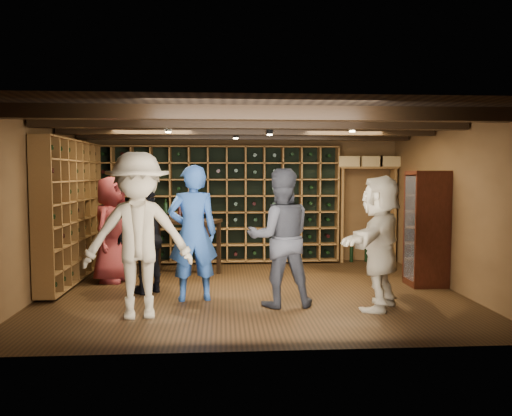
{
  "coord_description": "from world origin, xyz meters",
  "views": [
    {
      "loc": [
        -0.41,
        -7.27,
        1.74
      ],
      "look_at": [
        0.08,
        0.2,
        1.22
      ],
      "focal_mm": 35.0,
      "sensor_mm": 36.0,
      "label": 1
    }
  ],
  "objects": [
    {
      "name": "guest_red_floral",
      "position": [
        -2.21,
        0.79,
        0.84
      ],
      "size": [
        0.75,
        0.94,
        1.69
      ],
      "primitive_type": "imported",
      "rotation": [
        0.0,
        0.0,
        1.29
      ],
      "color": "maroon",
      "rests_on": "ground"
    },
    {
      "name": "guest_khaki",
      "position": [
        -1.44,
        -1.25,
        1.0
      ],
      "size": [
        1.39,
        0.93,
        1.99
      ],
      "primitive_type": "imported",
      "rotation": [
        0.0,
        0.0,
        0.16
      ],
      "color": "gray",
      "rests_on": "ground"
    },
    {
      "name": "ground",
      "position": [
        0.0,
        0.0,
        0.0
      ],
      "size": [
        6.0,
        6.0,
        0.0
      ],
      "primitive_type": "plane",
      "color": "black",
      "rests_on": "ground"
    },
    {
      "name": "tasting_table",
      "position": [
        -1.14,
        1.27,
        0.83
      ],
      "size": [
        1.4,
        1.03,
        1.23
      ],
      "rotation": [
        0.0,
        0.0,
        -0.35
      ],
      "color": "black",
      "rests_on": "ground"
    },
    {
      "name": "crate_shelf",
      "position": [
        2.41,
        2.32,
        1.57
      ],
      "size": [
        1.2,
        0.32,
        2.07
      ],
      "color": "brown",
      "rests_on": "ground"
    },
    {
      "name": "guest_beige",
      "position": [
        1.59,
        -1.04,
        0.86
      ],
      "size": [
        1.32,
        1.6,
        1.72
      ],
      "primitive_type": "imported",
      "rotation": [
        0.0,
        0.0,
        4.11
      ],
      "color": "tan",
      "rests_on": "ground"
    },
    {
      "name": "guest_woman_black",
      "position": [
        -1.5,
        0.0,
        0.81
      ],
      "size": [
        0.99,
        0.88,
        1.62
      ],
      "primitive_type": "imported",
      "rotation": [
        0.0,
        0.0,
        3.79
      ],
      "color": "black",
      "rests_on": "ground"
    },
    {
      "name": "man_blue_shirt",
      "position": [
        -0.83,
        -0.47,
        0.93
      ],
      "size": [
        0.74,
        0.55,
        1.85
      ],
      "primitive_type": "imported",
      "rotation": [
        0.0,
        0.0,
        3.32
      ],
      "color": "navy",
      "rests_on": "ground"
    },
    {
      "name": "man_grey_suit",
      "position": [
        0.33,
        -0.83,
        0.9
      ],
      "size": [
        0.92,
        0.73,
        1.8
      ],
      "primitive_type": "imported",
      "rotation": [
        0.0,
        0.0,
        3.2
      ],
      "color": "black",
      "rests_on": "ground"
    },
    {
      "name": "room_shell",
      "position": [
        0.0,
        0.05,
        2.42
      ],
      "size": [
        6.0,
        6.0,
        6.0
      ],
      "color": "brown",
      "rests_on": "ground"
    },
    {
      "name": "wine_rack_left",
      "position": [
        -2.83,
        0.82,
        1.15
      ],
      "size": [
        0.3,
        2.65,
        2.2
      ],
      "color": "brown",
      "rests_on": "ground"
    },
    {
      "name": "display_cabinet",
      "position": [
        2.71,
        0.2,
        0.86
      ],
      "size": [
        0.55,
        0.5,
        1.75
      ],
      "color": "#34120A",
      "rests_on": "ground"
    },
    {
      "name": "wine_rack_back",
      "position": [
        -0.52,
        2.33,
        1.15
      ],
      "size": [
        4.65,
        0.3,
        2.2
      ],
      "color": "brown",
      "rests_on": "ground"
    }
  ]
}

